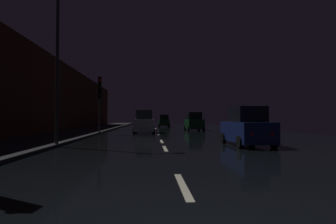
# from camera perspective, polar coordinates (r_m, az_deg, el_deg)

# --- Properties ---
(ground) EXTENTS (27.35, 84.00, 0.02)m
(ground) POSITION_cam_1_polar(r_m,az_deg,el_deg) (27.06, -2.43, -4.40)
(ground) COLOR black
(sidewalk_left) EXTENTS (4.40, 84.00, 0.15)m
(sidewalk_left) POSITION_cam_1_polar(r_m,az_deg,el_deg) (27.89, -18.01, -4.07)
(sidewalk_left) COLOR #28282B
(sidewalk_left) RESTS_ON ground
(building_facade_left) EXTENTS (0.80, 63.00, 7.25)m
(building_facade_left) POSITION_cam_1_polar(r_m,az_deg,el_deg) (25.41, -25.61, 3.73)
(building_facade_left) COLOR #472319
(building_facade_left) RESTS_ON ground
(lane_centerline) EXTENTS (0.16, 31.87, 0.01)m
(lane_centerline) POSITION_cam_1_polar(r_m,az_deg,el_deg) (18.47, -1.74, -5.80)
(lane_centerline) COLOR beige
(lane_centerline) RESTS_ON ground
(traffic_light_far_left) EXTENTS (0.37, 0.48, 5.07)m
(traffic_light_far_left) POSITION_cam_1_polar(r_m,az_deg,el_deg) (23.66, -14.83, 4.19)
(traffic_light_far_left) COLOR #38383A
(traffic_light_far_left) RESTS_ON ground
(streetlamp_overhead) EXTENTS (1.70, 0.44, 8.23)m
(streetlamp_overhead) POSITION_cam_1_polar(r_m,az_deg,el_deg) (14.49, -21.55, 14.38)
(streetlamp_overhead) COLOR #2D2D30
(streetlamp_overhead) RESTS_ON ground
(car_approaching_headlights) EXTENTS (2.00, 4.33, 2.18)m
(car_approaching_headlights) POSITION_cam_1_polar(r_m,az_deg,el_deg) (25.22, -5.26, -2.34)
(car_approaching_headlights) COLOR silver
(car_approaching_headlights) RESTS_ON ground
(car_parked_right_near) EXTENTS (1.86, 4.04, 2.03)m
(car_parked_right_near) POSITION_cam_1_polar(r_m,az_deg,el_deg) (14.30, 16.89, -3.34)
(car_parked_right_near) COLOR #141E51
(car_parked_right_near) RESTS_ON ground
(car_parked_right_far) EXTENTS (1.93, 4.19, 2.11)m
(car_parked_right_far) POSITION_cam_1_polar(r_m,az_deg,el_deg) (30.34, 5.73, -2.22)
(car_parked_right_far) COLOR #0F3819
(car_parked_right_far) RESTS_ON ground
(car_distant_taillights) EXTENTS (1.81, 3.92, 1.97)m
(car_distant_taillights) POSITION_cam_1_polar(r_m,az_deg,el_deg) (42.64, -0.91, -2.05)
(car_distant_taillights) COLOR #0F3819
(car_distant_taillights) RESTS_ON ground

